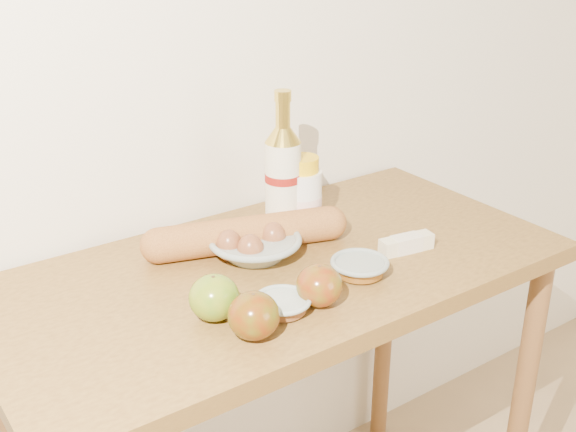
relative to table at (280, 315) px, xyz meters
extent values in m
cube|color=white|center=(0.00, 0.33, 0.52)|extent=(3.50, 0.02, 2.60)
cube|color=olive|center=(0.00, 0.00, 0.10)|extent=(1.20, 0.60, 0.04)
cylinder|color=brown|center=(0.55, -0.25, -0.35)|extent=(0.05, 0.05, 0.86)
cylinder|color=brown|center=(0.55, 0.25, -0.35)|extent=(0.05, 0.05, 0.86)
cylinder|color=beige|center=(0.09, 0.12, 0.23)|extent=(0.10, 0.10, 0.22)
cylinder|color=maroon|center=(0.09, 0.12, 0.26)|extent=(0.10, 0.10, 0.02)
cone|color=gold|center=(0.09, 0.12, 0.36)|extent=(0.10, 0.10, 0.03)
cylinder|color=gold|center=(0.09, 0.12, 0.40)|extent=(0.04, 0.04, 0.06)
cylinder|color=gold|center=(0.09, 0.12, 0.44)|extent=(0.05, 0.05, 0.02)
cylinder|color=white|center=(0.14, 0.11, 0.19)|extent=(0.12, 0.12, 0.14)
cylinder|color=beige|center=(0.14, 0.11, 0.19)|extent=(0.12, 0.12, 0.03)
cylinder|color=yellow|center=(0.14, 0.11, 0.28)|extent=(0.10, 0.10, 0.03)
torus|color=gray|center=(-0.02, 0.06, 0.16)|extent=(0.25, 0.25, 0.01)
ellipsoid|color=brown|center=(-0.05, 0.03, 0.16)|extent=(0.07, 0.07, 0.07)
ellipsoid|color=brown|center=(0.02, 0.05, 0.16)|extent=(0.07, 0.07, 0.07)
ellipsoid|color=brown|center=(-0.03, 0.09, 0.16)|extent=(0.07, 0.07, 0.07)
ellipsoid|color=brown|center=(-0.08, 0.07, 0.16)|extent=(0.07, 0.07, 0.07)
ellipsoid|color=brown|center=(0.01, 0.10, 0.16)|extent=(0.07, 0.07, 0.07)
cylinder|color=#BC7739|center=(-0.02, 0.10, 0.16)|extent=(0.38, 0.18, 0.08)
sphere|color=#BC7739|center=(-0.20, 0.15, 0.16)|extent=(0.09, 0.09, 0.08)
sphere|color=#BC7739|center=(0.16, 0.04, 0.16)|extent=(0.09, 0.09, 0.08)
ellipsoid|color=olive|center=(-0.21, -0.11, 0.17)|extent=(0.11, 0.11, 0.08)
cylinder|color=#473317|center=(-0.21, -0.11, 0.20)|extent=(0.01, 0.01, 0.01)
ellipsoid|color=maroon|center=(-0.19, -0.20, 0.17)|extent=(0.11, 0.11, 0.08)
cylinder|color=#473117|center=(-0.19, -0.20, 0.20)|extent=(0.01, 0.01, 0.01)
ellipsoid|color=#95080C|center=(-0.03, -0.18, 0.16)|extent=(0.10, 0.10, 0.08)
cylinder|color=#51331B|center=(-0.03, -0.18, 0.20)|extent=(0.01, 0.01, 0.01)
torus|color=#98A69F|center=(-0.10, -0.16, 0.15)|extent=(0.12, 0.12, 0.01)
cylinder|color=brown|center=(-0.10, -0.16, 0.14)|extent=(0.10, 0.10, 0.02)
torus|color=gray|center=(0.10, -0.13, 0.15)|extent=(0.13, 0.13, 0.01)
cylinder|color=brown|center=(0.10, -0.13, 0.14)|extent=(0.10, 0.10, 0.02)
cube|color=beige|center=(0.26, -0.11, 0.14)|extent=(0.13, 0.05, 0.03)
cube|color=beige|center=(0.26, -0.11, 0.14)|extent=(0.07, 0.05, 0.04)
camera|label=1|loc=(-0.75, -1.10, 0.82)|focal=45.00mm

